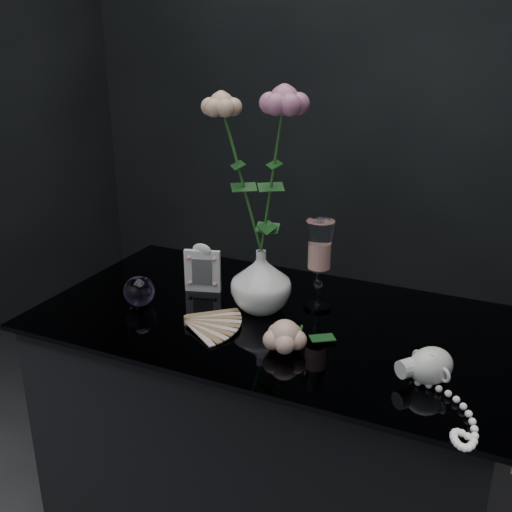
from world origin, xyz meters
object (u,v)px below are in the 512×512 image
at_px(vase, 261,281).
at_px(picture_frame, 202,268).
at_px(pearl_jar, 431,364).
at_px(wine_glass, 319,265).
at_px(loose_rose, 285,336).
at_px(paperweight, 139,291).

height_order(vase, picture_frame, vase).
height_order(picture_frame, pearl_jar, picture_frame).
xyz_separation_m(wine_glass, loose_rose, (0.01, -0.22, -0.07)).
relative_size(paperweight, loose_rose, 0.37).
distance_m(wine_glass, picture_frame, 0.29).
xyz_separation_m(vase, loose_rose, (0.12, -0.15, -0.04)).
bearing_deg(wine_glass, paperweight, -156.72).
bearing_deg(loose_rose, vase, 123.82).
bearing_deg(picture_frame, pearl_jar, -33.92).
bearing_deg(picture_frame, wine_glass, -10.76).
bearing_deg(loose_rose, pearl_jar, -3.83).
relative_size(vase, paperweight, 2.00).
distance_m(paperweight, pearl_jar, 0.68).
distance_m(loose_rose, pearl_jar, 0.29).
bearing_deg(picture_frame, paperweight, -141.17).
distance_m(picture_frame, pearl_jar, 0.61).
distance_m(vase, loose_rose, 0.20).
relative_size(picture_frame, loose_rose, 0.64).
height_order(vase, pearl_jar, vase).
relative_size(wine_glass, loose_rose, 1.09).
distance_m(picture_frame, loose_rose, 0.35).
relative_size(vase, picture_frame, 1.17).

